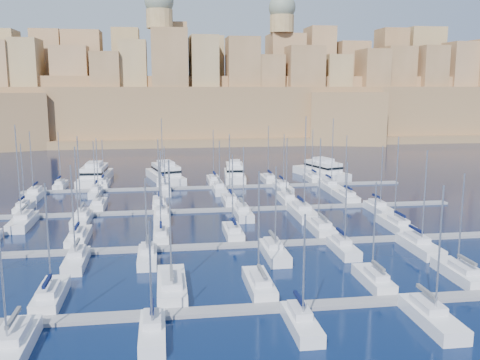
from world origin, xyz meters
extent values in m
plane|color=black|center=(0.00, 0.00, 0.00)|extent=(600.00, 600.00, 0.00)
cube|color=slate|center=(0.00, -34.00, 0.20)|extent=(84.00, 2.00, 0.40)
cube|color=slate|center=(0.00, -12.00, 0.20)|extent=(84.00, 2.00, 0.40)
cube|color=slate|center=(0.00, 10.00, 0.20)|extent=(84.00, 2.00, 0.40)
cube|color=slate|center=(0.00, 32.00, 0.20)|extent=(84.00, 2.00, 0.40)
cube|color=silver|center=(-24.22, -28.52, 0.52)|extent=(2.69, 8.96, 1.65)
cube|color=silver|center=(-24.22, -29.42, 1.70)|extent=(1.88, 4.03, 0.70)
cylinder|color=#9EA0A8|center=(-24.22, -28.07, 7.03)|extent=(0.18, 0.18, 11.37)
cube|color=black|center=(-24.22, -29.87, 2.75)|extent=(0.35, 3.58, 0.35)
cube|color=silver|center=(-11.47, -27.78, 0.56)|extent=(3.13, 10.44, 1.72)
cube|color=silver|center=(-11.47, -28.83, 1.77)|extent=(2.19, 4.70, 0.70)
cylinder|color=#9EA0A8|center=(-11.47, -27.26, 8.09)|extent=(0.18, 0.18, 13.34)
cube|color=#595B60|center=(-11.47, -29.35, 2.82)|extent=(0.35, 4.17, 0.35)
cube|color=silver|center=(-1.77, -28.61, 0.52)|extent=(2.64, 8.78, 1.64)
cube|color=silver|center=(-1.77, -29.49, 1.69)|extent=(1.84, 3.95, 0.70)
cylinder|color=#9EA0A8|center=(-1.77, -28.17, 7.40)|extent=(0.18, 0.18, 12.11)
cube|color=#595B60|center=(-1.77, -29.93, 2.74)|extent=(0.35, 3.51, 0.35)
cube|color=silver|center=(11.48, -28.99, 0.50)|extent=(2.41, 8.02, 1.60)
cube|color=silver|center=(11.48, -29.79, 1.65)|extent=(1.68, 3.61, 0.70)
cylinder|color=#9EA0A8|center=(11.48, -28.59, 6.64)|extent=(0.18, 0.18, 10.68)
cube|color=#595B60|center=(11.48, -30.19, 2.70)|extent=(0.35, 3.21, 0.35)
cube|color=silver|center=(22.39, -28.48, 0.53)|extent=(2.71, 9.03, 1.65)
cube|color=silver|center=(22.39, -29.39, 1.70)|extent=(1.90, 4.06, 0.70)
cylinder|color=#9EA0A8|center=(22.39, -28.03, 6.97)|extent=(0.18, 0.18, 11.24)
cube|color=#595B60|center=(22.39, -29.84, 2.75)|extent=(0.35, 3.61, 0.35)
cube|color=silver|center=(-25.26, -40.27, 0.56)|extent=(3.16, 10.53, 1.73)
cube|color=silver|center=(-25.26, -39.21, 1.78)|extent=(2.21, 4.74, 0.70)
cylinder|color=#9EA0A8|center=(-25.26, -40.79, 8.81)|extent=(0.18, 0.18, 14.76)
cube|color=#595B60|center=(-25.26, -38.69, 2.83)|extent=(0.35, 4.21, 0.35)
cube|color=silver|center=(-13.40, -38.88, 0.49)|extent=(2.33, 7.76, 1.59)
cube|color=silver|center=(-13.40, -38.10, 1.64)|extent=(1.63, 3.49, 0.70)
cylinder|color=#9EA0A8|center=(-13.40, -39.27, 6.21)|extent=(0.18, 0.18, 9.84)
cube|color=black|center=(-13.40, -37.72, 2.69)|extent=(0.35, 3.10, 0.35)
cube|color=silver|center=(0.40, -38.93, 0.50)|extent=(2.36, 7.87, 1.59)
cube|color=silver|center=(0.40, -38.15, 1.64)|extent=(1.65, 3.54, 0.70)
cylinder|color=#9EA0A8|center=(0.40, -39.33, 6.29)|extent=(0.18, 0.18, 9.99)
cube|color=black|center=(0.40, -37.75, 2.69)|extent=(0.35, 3.15, 0.35)
cube|color=silver|center=(13.07, -39.65, 0.53)|extent=(2.79, 9.29, 1.66)
cube|color=silver|center=(13.07, -38.72, 1.71)|extent=(1.95, 4.18, 0.70)
cylinder|color=#9EA0A8|center=(13.07, -40.11, 7.54)|extent=(0.18, 0.18, 12.36)
cube|color=#595B60|center=(13.07, -38.25, 2.76)|extent=(0.35, 3.72, 0.35)
cube|color=silver|center=(-24.55, -6.38, 0.53)|extent=(2.77, 9.24, 1.66)
cube|color=silver|center=(-24.55, -7.31, 1.71)|extent=(1.94, 4.16, 0.70)
cylinder|color=#9EA0A8|center=(-24.55, -5.92, 7.68)|extent=(0.18, 0.18, 12.64)
cube|color=black|center=(-24.55, -7.77, 2.76)|extent=(0.35, 3.69, 0.35)
cube|color=silver|center=(-12.63, -7.28, 0.49)|extent=(2.23, 7.43, 1.57)
cube|color=silver|center=(-12.63, -8.03, 1.62)|extent=(1.56, 3.35, 0.70)
cylinder|color=#9EA0A8|center=(-12.63, -6.91, 6.48)|extent=(0.18, 0.18, 10.42)
cube|color=black|center=(-12.63, -8.40, 2.67)|extent=(0.35, 2.97, 0.35)
cube|color=silver|center=(-1.85, -6.86, 0.51)|extent=(2.49, 8.29, 1.61)
cube|color=silver|center=(-1.85, -7.69, 1.66)|extent=(1.74, 3.73, 0.70)
cylinder|color=#9EA0A8|center=(-1.85, -6.44, 6.88)|extent=(0.18, 0.18, 11.13)
cube|color=black|center=(-1.85, -8.10, 2.71)|extent=(0.35, 3.31, 0.35)
cube|color=silver|center=(11.93, -6.03, 0.55)|extent=(2.98, 9.94, 1.70)
cube|color=silver|center=(11.93, -7.02, 1.75)|extent=(2.09, 4.47, 0.70)
cylinder|color=#9EA0A8|center=(11.93, -5.53, 8.00)|extent=(0.18, 0.18, 13.20)
cube|color=#595B60|center=(11.93, -7.52, 2.80)|extent=(0.35, 3.98, 0.35)
cube|color=silver|center=(24.42, -6.29, 0.54)|extent=(2.82, 9.42, 1.67)
cube|color=silver|center=(24.42, -7.23, 1.72)|extent=(1.98, 4.24, 0.70)
cylinder|color=#9EA0A8|center=(24.42, -5.82, 8.05)|extent=(0.18, 0.18, 13.36)
cube|color=black|center=(24.42, -7.70, 2.77)|extent=(0.35, 3.77, 0.35)
cube|color=silver|center=(-23.30, -17.22, 0.51)|extent=(2.53, 8.45, 1.62)
cube|color=silver|center=(-23.30, -16.38, 1.67)|extent=(1.77, 3.80, 0.70)
cylinder|color=#9EA0A8|center=(-23.30, -17.65, 7.17)|extent=(0.18, 0.18, 11.70)
cube|color=#595B60|center=(-23.30, -15.96, 2.72)|extent=(0.35, 3.38, 0.35)
cube|color=silver|center=(-14.38, -17.03, 0.50)|extent=(2.42, 8.06, 1.60)
cube|color=silver|center=(-14.38, -16.23, 1.65)|extent=(1.69, 3.63, 0.70)
cylinder|color=#9EA0A8|center=(-14.38, -17.44, 6.21)|extent=(0.18, 0.18, 9.82)
cube|color=#595B60|center=(-14.38, -15.82, 2.70)|extent=(0.35, 3.23, 0.35)
cube|color=silver|center=(2.31, -17.56, 0.53)|extent=(2.74, 9.12, 1.66)
cube|color=silver|center=(2.31, -16.65, 1.71)|extent=(1.91, 4.10, 0.70)
cylinder|color=#9EA0A8|center=(2.31, -18.01, 6.86)|extent=(0.18, 0.18, 11.00)
cube|color=#595B60|center=(2.31, -16.19, 2.76)|extent=(0.35, 3.65, 0.35)
cube|color=silver|center=(12.03, -17.07, 0.50)|extent=(2.44, 8.14, 1.61)
cube|color=silver|center=(12.03, -16.26, 1.66)|extent=(1.71, 3.66, 0.70)
cylinder|color=#9EA0A8|center=(12.03, -17.48, 6.95)|extent=(0.18, 0.18, 11.28)
cube|color=black|center=(12.03, -15.85, 2.71)|extent=(0.35, 3.26, 0.35)
cube|color=silver|center=(22.75, -17.82, 0.54)|extent=(2.89, 9.65, 1.68)
cube|color=silver|center=(22.75, -16.86, 1.73)|extent=(2.03, 4.34, 0.70)
cylinder|color=#9EA0A8|center=(22.75, -18.31, 7.74)|extent=(0.18, 0.18, 12.71)
cube|color=black|center=(22.75, -16.38, 2.78)|extent=(0.35, 3.86, 0.35)
cube|color=silver|center=(-37.27, 14.91, 0.50)|extent=(2.34, 7.82, 1.59)
cube|color=silver|center=(-37.27, 14.13, 1.64)|extent=(1.64, 3.52, 0.70)
cylinder|color=#9EA0A8|center=(-37.27, 15.30, 6.80)|extent=(0.18, 0.18, 11.02)
cube|color=black|center=(-37.27, 13.74, 2.69)|extent=(0.35, 3.13, 0.35)
cube|color=silver|center=(-24.09, 15.09, 0.50)|extent=(2.45, 8.18, 1.61)
cube|color=silver|center=(-24.09, 14.27, 1.66)|extent=(1.72, 3.68, 0.70)
cylinder|color=#9EA0A8|center=(-24.09, 15.50, 7.21)|extent=(0.18, 0.18, 11.80)
cube|color=#595B60|center=(-24.09, 13.86, 2.71)|extent=(0.35, 3.27, 0.35)
cube|color=silver|center=(-12.94, 15.15, 0.51)|extent=(2.49, 8.31, 1.62)
cube|color=silver|center=(-12.94, 14.32, 1.67)|extent=(1.74, 3.74, 0.70)
cylinder|color=#9EA0A8|center=(-12.94, 15.57, 7.03)|extent=(0.18, 0.18, 11.44)
cube|color=black|center=(-12.94, 13.91, 2.72)|extent=(0.35, 3.32, 0.35)
cube|color=silver|center=(0.51, 15.35, 0.52)|extent=(2.61, 8.69, 1.63)
cube|color=silver|center=(0.51, 14.48, 1.68)|extent=(1.83, 3.91, 0.70)
cylinder|color=#9EA0A8|center=(0.51, 15.78, 7.43)|extent=(0.18, 0.18, 12.19)
cube|color=black|center=(0.51, 14.04, 2.73)|extent=(0.35, 3.48, 0.35)
cube|color=silver|center=(11.72, 15.35, 0.52)|extent=(2.61, 8.70, 1.63)
cube|color=silver|center=(11.72, 14.48, 1.68)|extent=(1.83, 3.91, 0.70)
cylinder|color=#9EA0A8|center=(11.72, 15.78, 6.97)|extent=(0.18, 0.18, 11.27)
cube|color=#595B60|center=(11.72, 14.04, 2.73)|extent=(0.35, 3.48, 0.35)
cube|color=silver|center=(23.85, 15.71, 0.54)|extent=(2.83, 9.43, 1.67)
cube|color=silver|center=(23.85, 14.77, 1.72)|extent=(1.98, 4.24, 0.70)
cylinder|color=#9EA0A8|center=(23.85, 16.19, 7.14)|extent=(0.18, 0.18, 11.54)
cube|color=black|center=(23.85, 14.30, 2.77)|extent=(0.35, 3.77, 0.35)
cube|color=silver|center=(-34.90, 3.93, 0.55)|extent=(3.04, 10.15, 1.71)
cube|color=silver|center=(-34.90, 4.94, 1.76)|extent=(2.13, 4.57, 0.70)
cylinder|color=#9EA0A8|center=(-34.90, 3.42, 8.97)|extent=(0.18, 0.18, 15.12)
cube|color=#595B60|center=(-34.90, 5.45, 2.81)|extent=(0.35, 4.06, 0.35)
cube|color=silver|center=(-25.67, 4.52, 0.52)|extent=(2.69, 8.96, 1.65)
cube|color=silver|center=(-25.67, 5.42, 1.70)|extent=(1.88, 4.03, 0.70)
cylinder|color=#9EA0A8|center=(-25.67, 4.07, 7.95)|extent=(0.18, 0.18, 13.20)
cube|color=#595B60|center=(-25.67, 5.86, 2.75)|extent=(0.35, 3.58, 0.35)
cube|color=silver|center=(-12.49, 4.51, 0.52)|extent=(2.69, 8.98, 1.65)
cube|color=silver|center=(-12.49, 5.41, 1.70)|extent=(1.88, 4.04, 0.70)
cylinder|color=#9EA0A8|center=(-12.49, 4.06, 6.65)|extent=(0.18, 0.18, 10.59)
cube|color=black|center=(-12.49, 5.86, 2.75)|extent=(0.35, 3.59, 0.35)
cube|color=silver|center=(1.44, 4.60, 0.52)|extent=(2.64, 8.81, 1.64)
cube|color=silver|center=(1.44, 5.48, 1.69)|extent=(1.85, 3.96, 0.70)
cylinder|color=#9EA0A8|center=(1.44, 4.16, 6.88)|extent=(0.18, 0.18, 11.08)
cube|color=#595B60|center=(1.44, 5.92, 2.74)|extent=(0.35, 3.52, 0.35)
cube|color=silver|center=(11.87, 3.48, 0.58)|extent=(3.31, 11.04, 1.75)
cube|color=silver|center=(11.87, 4.58, 1.80)|extent=(2.32, 4.97, 0.70)
cylinder|color=#9EA0A8|center=(11.87, 2.93, 9.47)|extent=(0.18, 0.18, 16.04)
cube|color=black|center=(11.87, 5.14, 2.85)|extent=(0.35, 4.42, 0.35)
cube|color=silver|center=(26.19, 4.57, 0.52)|extent=(2.66, 8.86, 1.64)
cube|color=silver|center=(26.19, 5.45, 1.69)|extent=(1.86, 3.99, 0.70)
cylinder|color=#9EA0A8|center=(26.19, 4.13, 6.75)|extent=(0.18, 0.18, 10.81)
cube|color=black|center=(26.19, 5.90, 2.74)|extent=(0.35, 3.55, 0.35)
cube|color=silver|center=(-34.75, 36.78, 0.49)|extent=(2.27, 7.55, 1.58)
cube|color=silver|center=(-34.75, 36.02, 1.63)|extent=(1.59, 3.40, 0.70)
cylinder|color=#9EA0A8|center=(-34.75, 37.15, 6.87)|extent=(0.18, 0.18, 11.19)
cube|color=black|center=(-34.75, 35.64, 2.68)|extent=(0.35, 3.02, 0.35)
cube|color=silver|center=(-25.43, 36.91, 0.50)|extent=(2.34, 7.81, 1.59)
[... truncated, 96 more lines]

